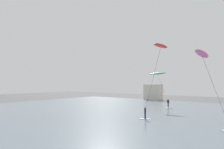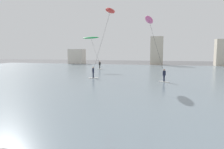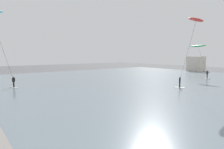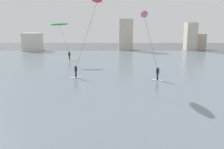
% 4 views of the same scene
% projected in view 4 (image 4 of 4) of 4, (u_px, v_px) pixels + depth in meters
% --- Properties ---
extents(water_bay, '(84.00, 52.00, 0.10)m').
position_uv_depth(water_bay, '(120.00, 73.00, 32.94)').
color(water_bay, slate).
rests_on(water_bay, ground).
extents(far_shore_buildings, '(44.85, 4.78, 7.68)m').
position_uv_depth(far_shore_buildings, '(130.00, 38.00, 59.77)').
color(far_shore_buildings, beige).
rests_on(far_shore_buildings, ground).
extents(kitesurfer_red, '(4.36, 3.80, 9.42)m').
position_uv_depth(kitesurfer_red, '(95.00, 6.00, 27.38)').
color(kitesurfer_red, silver).
rests_on(kitesurfer_red, water_bay).
extents(kitesurfer_pink, '(3.20, 3.08, 8.15)m').
position_uv_depth(kitesurfer_pink, '(147.00, 24.00, 26.44)').
color(kitesurfer_pink, silver).
rests_on(kitesurfer_pink, water_bay).
extents(kitesurfer_green, '(3.36, 2.98, 6.67)m').
position_uv_depth(kitesurfer_green, '(60.00, 27.00, 41.10)').
color(kitesurfer_green, silver).
rests_on(kitesurfer_green, water_bay).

